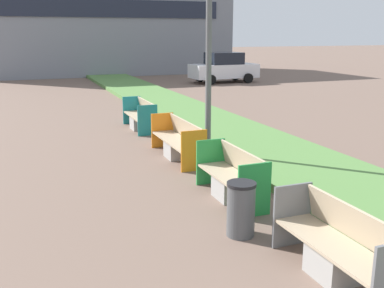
{
  "coord_description": "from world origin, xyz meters",
  "views": [
    {
      "loc": [
        -2.66,
        -0.04,
        3.05
      ],
      "look_at": [
        0.9,
        9.16,
        0.6
      ],
      "focal_mm": 42.0,
      "sensor_mm": 36.0,
      "label": 1
    }
  ],
  "objects_px": {
    "litter_bin": "(241,209)",
    "parked_car_distant": "(224,68)",
    "bench_orange_frame": "(178,143)",
    "bench_green_frame": "(232,180)",
    "bench_teal_frame": "(140,118)",
    "bench_grey_frame": "(337,251)"
  },
  "relations": [
    {
      "from": "bench_teal_frame",
      "to": "litter_bin",
      "type": "xyz_separation_m",
      "value": [
        -0.58,
        -8.22,
        0.06
      ]
    },
    {
      "from": "bench_teal_frame",
      "to": "litter_bin",
      "type": "distance_m",
      "value": 8.24
    },
    {
      "from": "bench_orange_frame",
      "to": "litter_bin",
      "type": "height_order",
      "value": "bench_orange_frame"
    },
    {
      "from": "bench_grey_frame",
      "to": "parked_car_distant",
      "type": "bearing_deg",
      "value": 68.5
    },
    {
      "from": "bench_teal_frame",
      "to": "bench_grey_frame",
      "type": "bearing_deg",
      "value": -90.0
    },
    {
      "from": "bench_green_frame",
      "to": "parked_car_distant",
      "type": "distance_m",
      "value": 20.42
    },
    {
      "from": "bench_orange_frame",
      "to": "parked_car_distant",
      "type": "relative_size",
      "value": 0.56
    },
    {
      "from": "litter_bin",
      "to": "parked_car_distant",
      "type": "xyz_separation_m",
      "value": [
        9.08,
        20.05,
        0.48
      ]
    },
    {
      "from": "bench_orange_frame",
      "to": "litter_bin",
      "type": "relative_size",
      "value": 2.81
    },
    {
      "from": "bench_grey_frame",
      "to": "bench_orange_frame",
      "type": "bearing_deg",
      "value": 89.95
    },
    {
      "from": "bench_green_frame",
      "to": "parked_car_distant",
      "type": "relative_size",
      "value": 0.44
    },
    {
      "from": "bench_teal_frame",
      "to": "parked_car_distant",
      "type": "relative_size",
      "value": 0.48
    },
    {
      "from": "litter_bin",
      "to": "parked_car_distant",
      "type": "bearing_deg",
      "value": 65.63
    },
    {
      "from": "parked_car_distant",
      "to": "bench_green_frame",
      "type": "bearing_deg",
      "value": -117.08
    },
    {
      "from": "bench_green_frame",
      "to": "bench_grey_frame",
      "type": "bearing_deg",
      "value": -89.98
    },
    {
      "from": "bench_teal_frame",
      "to": "parked_car_distant",
      "type": "xyz_separation_m",
      "value": [
        8.5,
        11.83,
        0.55
      ]
    },
    {
      "from": "bench_grey_frame",
      "to": "parked_car_distant",
      "type": "xyz_separation_m",
      "value": [
        8.51,
        21.59,
        0.55
      ]
    },
    {
      "from": "bench_grey_frame",
      "to": "bench_green_frame",
      "type": "relative_size",
      "value": 1.05
    },
    {
      "from": "parked_car_distant",
      "to": "bench_grey_frame",
      "type": "bearing_deg",
      "value": -113.95
    },
    {
      "from": "bench_green_frame",
      "to": "bench_teal_frame",
      "type": "distance_m",
      "value": 6.72
    },
    {
      "from": "bench_orange_frame",
      "to": "bench_grey_frame",
      "type": "bearing_deg",
      "value": -90.05
    },
    {
      "from": "bench_grey_frame",
      "to": "bench_teal_frame",
      "type": "bearing_deg",
      "value": 90.0
    }
  ]
}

